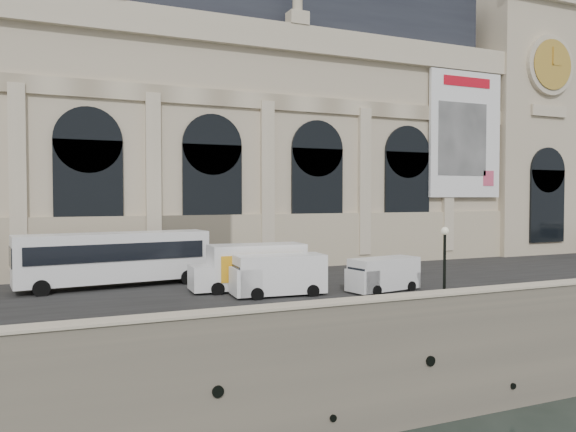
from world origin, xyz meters
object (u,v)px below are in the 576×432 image
van_b (274,275)px  lamp_right (445,266)px  box_truck (251,267)px  van_c (381,275)px  bus_left (114,257)px

van_b → lamp_right: 10.81m
box_truck → lamp_right: size_ratio=1.72×
van_b → lamp_right: bearing=-37.3°
van_b → box_truck: box_truck is taller
lamp_right → van_c: bearing=103.8°
van_c → box_truck: 9.02m
box_truck → lamp_right: bearing=-45.6°
van_b → van_c: size_ratio=1.13×
lamp_right → bus_left: bearing=141.1°
van_b → box_truck: size_ratio=0.77×
box_truck → lamp_right: (9.20, -9.38, 0.73)m
van_b → van_c: (7.31, -1.41, -0.19)m
box_truck → lamp_right: lamp_right is taller
bus_left → van_b: size_ratio=2.17×
van_c → van_b: bearing=169.1°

